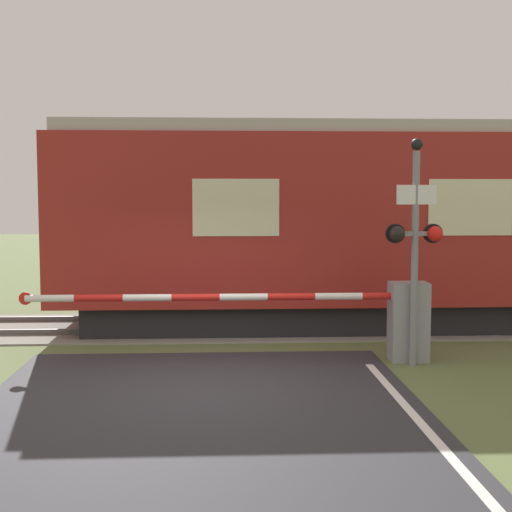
% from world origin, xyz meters
% --- Properties ---
extents(ground_plane, '(80.00, 80.00, 0.00)m').
position_xyz_m(ground_plane, '(0.00, 0.00, 0.00)').
color(ground_plane, '#5B6B3D').
extents(track_bed, '(36.00, 3.20, 0.13)m').
position_xyz_m(track_bed, '(0.00, 4.38, 0.02)').
color(track_bed, gray).
rests_on(track_bed, ground_plane).
extents(train, '(15.52, 2.92, 4.04)m').
position_xyz_m(train, '(4.81, 4.38, 2.07)').
color(train, black).
rests_on(train, ground_plane).
extents(crossing_barrier, '(6.46, 0.44, 1.27)m').
position_xyz_m(crossing_barrier, '(2.72, 1.33, 0.71)').
color(crossing_barrier, gray).
rests_on(crossing_barrier, ground_plane).
extents(signal_post, '(0.89, 0.26, 3.53)m').
position_xyz_m(signal_post, '(3.26, 1.00, 2.01)').
color(signal_post, gray).
rests_on(signal_post, ground_plane).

